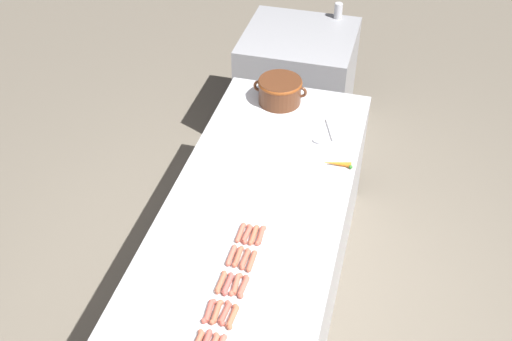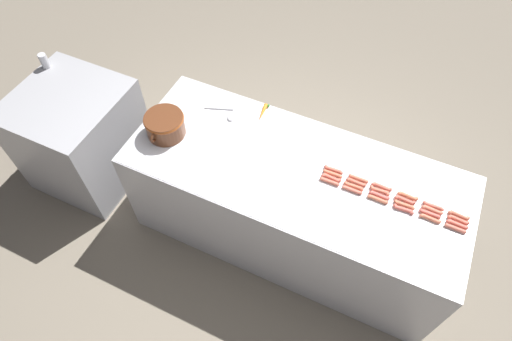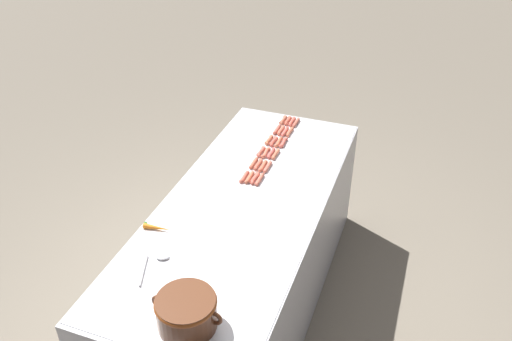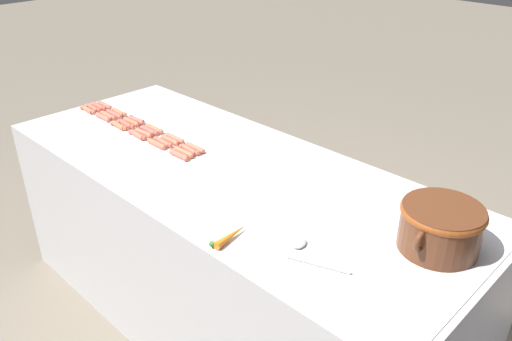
# 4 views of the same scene
# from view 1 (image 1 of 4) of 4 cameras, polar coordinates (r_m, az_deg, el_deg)

# --- Properties ---
(ground_plane) EXTENTS (20.00, 20.00, 0.00)m
(ground_plane) POSITION_cam_1_polar(r_m,az_deg,el_deg) (3.94, -0.02, -12.63)
(ground_plane) COLOR #756B5B
(griddle_counter) EXTENTS (0.96, 2.40, 0.90)m
(griddle_counter) POSITION_cam_1_polar(r_m,az_deg,el_deg) (3.59, -0.02, -8.30)
(griddle_counter) COLOR #BCBCC1
(griddle_counter) RESTS_ON ground_plane
(back_cabinet) EXTENTS (0.86, 0.83, 0.92)m
(back_cabinet) POSITION_cam_1_polar(r_m,az_deg,el_deg) (5.03, 3.88, 7.98)
(back_cabinet) COLOR #A0A0A4
(back_cabinet) RESTS_ON ground_plane
(hot_dog_2) EXTENTS (0.03, 0.14, 0.03)m
(hot_dog_2) POSITION_cam_1_polar(r_m,az_deg,el_deg) (2.79, -4.45, -13.00)
(hot_dog_2) COLOR #CA5A4C
(hot_dog_2) RESTS_ON griddle_counter
(hot_dog_3) EXTENTS (0.03, 0.14, 0.03)m
(hot_dog_3) POSITION_cam_1_polar(r_m,az_deg,el_deg) (2.89, -3.31, -10.41)
(hot_dog_3) COLOR #C5684B
(hot_dog_3) RESTS_ON griddle_counter
(hot_dog_4) EXTENTS (0.03, 0.14, 0.03)m
(hot_dog_4) POSITION_cam_1_polar(r_m,az_deg,el_deg) (2.99, -2.33, -7.94)
(hot_dog_4) COLOR #C96451
(hot_dog_4) RESTS_ON griddle_counter
(hot_dog_5) EXTENTS (0.03, 0.14, 0.03)m
(hot_dog_5) POSITION_cam_1_polar(r_m,az_deg,el_deg) (3.10, -1.47, -5.84)
(hot_dog_5) COLOR #C7634E
(hot_dog_5) RESTS_ON griddle_counter
(hot_dog_8) EXTENTS (0.03, 0.14, 0.03)m
(hot_dog_8) POSITION_cam_1_polar(r_m,az_deg,el_deg) (2.78, -3.73, -13.11)
(hot_dog_8) COLOR #C16749
(hot_dog_8) RESTS_ON griddle_counter
(hot_dog_9) EXTENTS (0.03, 0.14, 0.03)m
(hot_dog_9) POSITION_cam_1_polar(r_m,az_deg,el_deg) (2.88, -2.66, -10.58)
(hot_dog_9) COLOR #C45950
(hot_dog_9) RESTS_ON griddle_counter
(hot_dog_10) EXTENTS (0.03, 0.14, 0.03)m
(hot_dog_10) POSITION_cam_1_polar(r_m,az_deg,el_deg) (2.99, -1.71, -8.07)
(hot_dog_10) COLOR #C96248
(hot_dog_10) RESTS_ON griddle_counter
(hot_dog_11) EXTENTS (0.03, 0.14, 0.03)m
(hot_dog_11) POSITION_cam_1_polar(r_m,az_deg,el_deg) (3.09, -0.86, -5.97)
(hot_dog_11) COLOR #CD5D4C
(hot_dog_11) RESTS_ON griddle_counter
(hot_dog_14) EXTENTS (0.04, 0.14, 0.03)m
(hot_dog_14) POSITION_cam_1_polar(r_m,az_deg,el_deg) (2.78, -2.93, -13.20)
(hot_dog_14) COLOR #C95A4B
(hot_dog_14) RESTS_ON griddle_counter
(hot_dog_15) EXTENTS (0.04, 0.14, 0.03)m
(hot_dog_15) POSITION_cam_1_polar(r_m,az_deg,el_deg) (2.88, -1.90, -10.62)
(hot_dog_15) COLOR #CA654D
(hot_dog_15) RESTS_ON griddle_counter
(hot_dog_16) EXTENTS (0.03, 0.14, 0.03)m
(hot_dog_16) POSITION_cam_1_polar(r_m,az_deg,el_deg) (2.98, -1.04, -8.28)
(hot_dog_16) COLOR #C1604B
(hot_dog_16) RESTS_ON griddle_counter
(hot_dog_17) EXTENTS (0.03, 0.14, 0.03)m
(hot_dog_17) POSITION_cam_1_polar(r_m,az_deg,el_deg) (3.08, -0.21, -6.06)
(hot_dog_17) COLOR #CC6649
(hot_dog_17) RESTS_ON griddle_counter
(hot_dog_20) EXTENTS (0.03, 0.14, 0.03)m
(hot_dog_20) POSITION_cam_1_polar(r_m,az_deg,el_deg) (2.77, -2.22, -13.53)
(hot_dog_20) COLOR #C76747
(hot_dog_20) RESTS_ON griddle_counter
(hot_dog_21) EXTENTS (0.03, 0.14, 0.03)m
(hot_dog_21) POSITION_cam_1_polar(r_m,az_deg,el_deg) (2.87, -1.20, -10.82)
(hot_dog_21) COLOR #C95E4C
(hot_dog_21) RESTS_ON griddle_counter
(hot_dog_22) EXTENTS (0.03, 0.14, 0.03)m
(hot_dog_22) POSITION_cam_1_polar(r_m,az_deg,el_deg) (2.97, -0.41, -8.49)
(hot_dog_22) COLOR #C76148
(hot_dog_22) RESTS_ON griddle_counter
(hot_dog_23) EXTENTS (0.03, 0.14, 0.03)m
(hot_dog_23) POSITION_cam_1_polar(r_m,az_deg,el_deg) (3.08, 0.44, -6.11)
(hot_dog_23) COLOR #CC5E4B
(hot_dog_23) RESTS_ON griddle_counter
(bean_pot) EXTENTS (0.36, 0.29, 0.17)m
(bean_pot) POSITION_cam_1_polar(r_m,az_deg,el_deg) (3.98, 2.26, 7.59)
(bean_pot) COLOR #562D19
(bean_pot) RESTS_ON griddle_counter
(serving_spoon) EXTENTS (0.13, 0.26, 0.02)m
(serving_spoon) POSITION_cam_1_polar(r_m,az_deg,el_deg) (3.73, 6.22, 3.15)
(serving_spoon) COLOR #B7B7BC
(serving_spoon) RESTS_ON griddle_counter
(carrot) EXTENTS (0.18, 0.05, 0.03)m
(carrot) POSITION_cam_1_polar(r_m,az_deg,el_deg) (3.52, 7.63, 0.64)
(carrot) COLOR orange
(carrot) RESTS_ON griddle_counter
(soda_can) EXTENTS (0.07, 0.07, 0.12)m
(soda_can) POSITION_cam_1_polar(r_m,az_deg,el_deg) (5.05, 7.73, 14.64)
(soda_can) COLOR #BCBCC1
(soda_can) RESTS_ON back_cabinet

